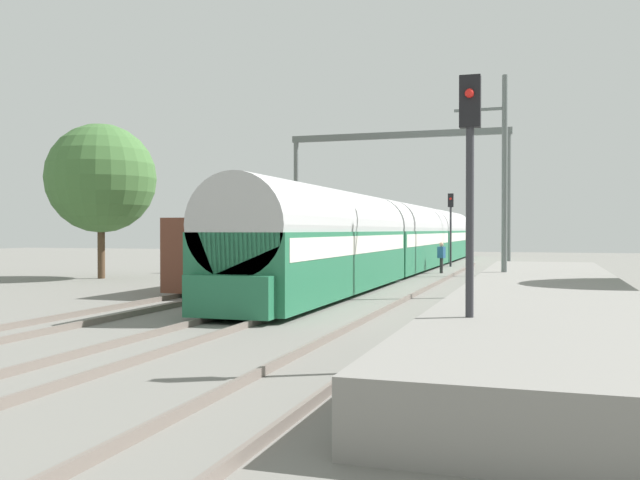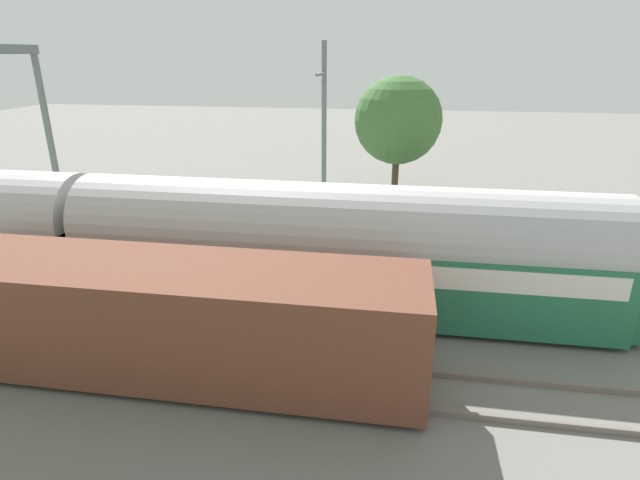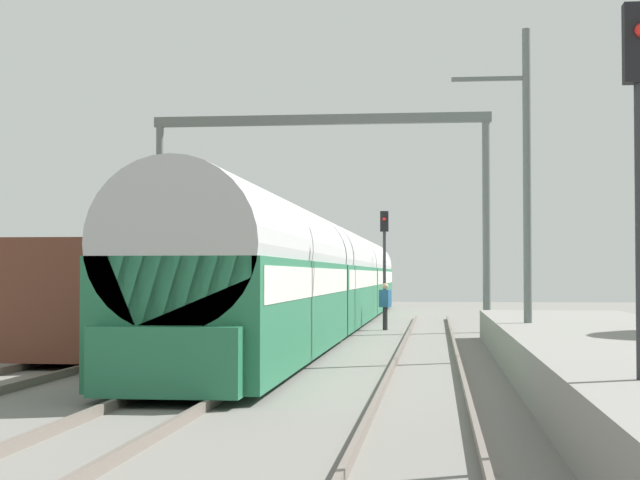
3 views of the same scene
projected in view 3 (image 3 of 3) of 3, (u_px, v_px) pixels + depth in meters
name	position (u px, v px, depth m)	size (l,w,h in m)	color
ground	(203.00, 389.00, 18.79)	(120.00, 120.00, 0.00)	slate
track_west	(203.00, 385.00, 18.80)	(1.52, 60.00, 0.16)	#70655C
track_east	(424.00, 388.00, 18.36)	(1.52, 60.00, 0.16)	#70655C
platform	(627.00, 359.00, 19.94)	(4.40, 28.00, 0.90)	gray
passenger_train	(328.00, 277.00, 40.62)	(2.93, 49.20, 3.82)	#236B47
freight_car	(138.00, 296.00, 28.74)	(2.80, 13.00, 2.70)	brown
person_crossing	(385.00, 302.00, 38.68)	(0.47, 0.39, 1.73)	#282828
railway_signal_far	(384.00, 250.00, 45.92)	(0.36, 0.30, 4.83)	#2D2D33
catenary_gantry	(320.00, 176.00, 38.00)	(12.32, 0.28, 7.86)	slate
catenary_pole_east_mid	(525.00, 188.00, 25.20)	(1.90, 0.20, 8.00)	slate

